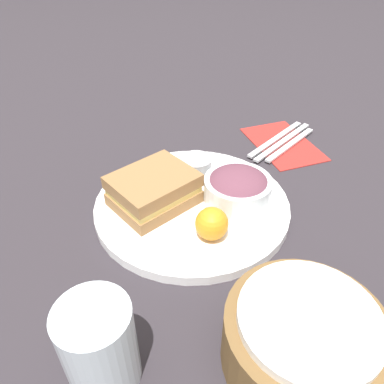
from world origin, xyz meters
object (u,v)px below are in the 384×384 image
fork (276,139)px  salad_bowl (238,188)px  knife (283,142)px  dressing_cup (196,166)px  plate (192,205)px  bread_basket (303,339)px  sandwich (154,190)px  spoon (290,144)px  drink_glass (99,346)px

fork → salad_bowl: bearing=-163.1°
knife → dressing_cup: bearing=167.5°
plate → bread_basket: (-0.03, 0.29, 0.03)m
sandwich → fork: 0.34m
sandwich → bread_basket: 0.32m
salad_bowl → spoon: salad_bowl is taller
sandwich → spoon: (-0.33, -0.11, -0.04)m
spoon → bread_basket: bearing=-148.6°
sandwich → bread_basket: bearing=105.7°
salad_bowl → dressing_cup: salad_bowl is taller
dressing_cup → spoon: (-0.23, -0.05, -0.03)m
plate → drink_glass: bearing=52.1°
salad_bowl → dressing_cup: (0.04, -0.10, -0.01)m
sandwich → fork: (-0.31, -0.14, -0.04)m
salad_bowl → spoon: 0.25m
drink_glass → fork: (-0.43, -0.39, -0.05)m
plate → spoon: plate is taller
drink_glass → spoon: 0.58m
spoon → salad_bowl: bearing=-171.0°
plate → knife: size_ratio=1.57×
bread_basket → knife: bearing=-118.4°
plate → salad_bowl: (-0.07, 0.03, 0.04)m
knife → salad_bowl: bearing=-167.0°
sandwich → drink_glass: drink_glass is taller
plate → knife: 0.29m
plate → knife: (-0.26, -0.14, -0.00)m
dressing_cup → knife: 0.23m
knife → sandwich: bearing=172.6°
plate → knife: bearing=-151.6°
salad_bowl → bread_basket: bearing=80.6°
drink_glass → plate: bearing=-127.9°
drink_glass → knife: 0.58m
plate → fork: (-0.25, -0.16, -0.00)m
plate → bread_basket: size_ratio=1.85×
sandwich → spoon: 0.35m
sandwich → fork: bearing=-155.9°
plate → spoon: bearing=-155.1°
knife → spoon: bearing=-90.0°
plate → fork: 0.29m
sandwich → salad_bowl: bearing=161.4°
sandwich → drink_glass: (0.12, 0.25, 0.01)m
bread_basket → spoon: size_ratio=0.99×
dressing_cup → bread_basket: size_ratio=0.33×
plate → dressing_cup: dressing_cup is taller
bread_basket → dressing_cup: bearing=-91.3°
plate → bread_basket: 0.29m
bread_basket → fork: (-0.22, -0.45, -0.03)m
dressing_cup → spoon: dressing_cup is taller
sandwich → salad_bowl: 0.14m
plate → drink_glass: 0.30m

